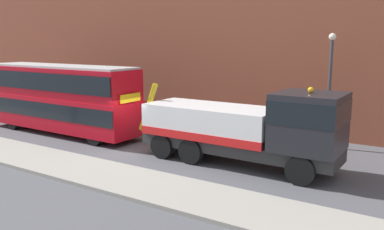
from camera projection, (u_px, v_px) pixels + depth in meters
The scene contains 5 objects.
ground_plane at pixel (141, 148), 20.60m from camera, with size 120.00×120.00×0.00m, color #4C4C51.
near_kerb at pixel (78, 168), 17.10m from camera, with size 60.00×2.80×0.15m, color gray.
recovery_tow_truck at pixel (246, 127), 17.42m from camera, with size 10.15×2.72×3.67m.
double_decker_bus at pixel (61, 96), 23.75m from camera, with size 11.07×2.64×4.06m.
street_lamp at pixel (330, 81), 20.14m from camera, with size 0.36×0.36×5.83m.
Camera 1 is at (12.96, -15.40, 5.41)m, focal length 37.41 mm.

